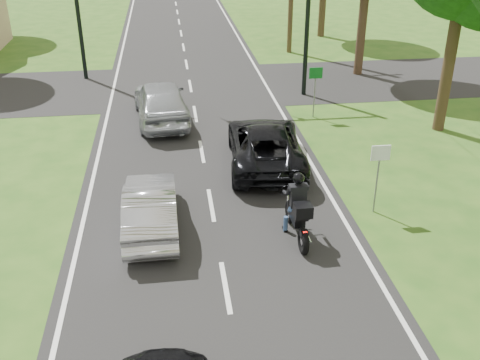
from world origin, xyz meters
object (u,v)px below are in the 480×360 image
at_px(motorcycle_rider, 298,213).
at_px(silver_sedan, 151,207).
at_px(sign_white, 379,163).
at_px(silver_suv, 161,101).
at_px(sign_green, 315,80).
at_px(traffic_signal, 266,4).
at_px(dark_suv, 265,144).

height_order(motorcycle_rider, silver_sedan, motorcycle_rider).
bearing_deg(sign_white, motorcycle_rider, -157.01).
xyz_separation_m(silver_sedan, silver_suv, (0.35, 8.45, 0.18)).
xyz_separation_m(silver_sedan, sign_white, (6.45, 0.07, 0.92)).
bearing_deg(silver_sedan, motorcycle_rider, 164.83).
bearing_deg(sign_green, motorcycle_rider, -106.88).
bearing_deg(sign_white, traffic_signal, 97.05).
distance_m(motorcycle_rider, traffic_signal, 12.62).
bearing_deg(sign_white, silver_sedan, -179.37).
bearing_deg(silver_suv, sign_white, 120.63).
bearing_deg(motorcycle_rider, traffic_signal, 83.32).
relative_size(motorcycle_rider, dark_suv, 0.43).
bearing_deg(traffic_signal, motorcycle_rider, -95.64).
distance_m(dark_suv, silver_suv, 5.86).
xyz_separation_m(dark_suv, silver_sedan, (-3.84, -3.75, -0.06)).
relative_size(silver_suv, traffic_signal, 0.78).
bearing_deg(silver_suv, motorcycle_rider, 105.10).
distance_m(silver_suv, traffic_signal, 6.33).
xyz_separation_m(motorcycle_rider, sign_green, (2.76, 9.08, 0.83)).
height_order(motorcycle_rider, dark_suv, motorcycle_rider).
bearing_deg(silver_sedan, sign_green, -130.02).
distance_m(silver_sedan, silver_suv, 8.46).
relative_size(silver_suv, sign_green, 2.35).
distance_m(traffic_signal, sign_green, 4.24).
distance_m(motorcycle_rider, silver_sedan, 4.02).
bearing_deg(silver_sedan, traffic_signal, -115.18).
bearing_deg(traffic_signal, sign_green, -62.62).
bearing_deg(sign_green, silver_suv, 176.54).
distance_m(silver_sedan, sign_green, 10.49).
distance_m(silver_suv, sign_white, 10.39).
bearing_deg(traffic_signal, dark_suv, -99.63).
bearing_deg(sign_green, silver_sedan, -129.47).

